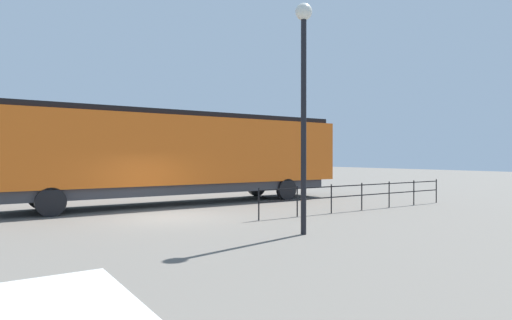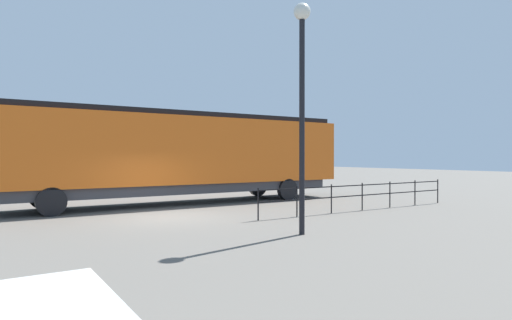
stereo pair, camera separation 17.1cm
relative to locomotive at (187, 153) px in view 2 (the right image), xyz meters
The scene contains 4 objects.
ground_plane 5.40m from the locomotive, 32.18° to the right, with size 120.00×120.00×0.00m, color #666059.
locomotive is the anchor object (origin of this frame).
lamp_post 9.69m from the locomotive, ahead, with size 0.49×0.49×6.66m.
platform_fence 8.39m from the locomotive, 37.80° to the left, with size 0.05×10.45×1.15m.
Camera 2 is at (14.94, -5.78, 2.25)m, focal length 29.93 mm.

